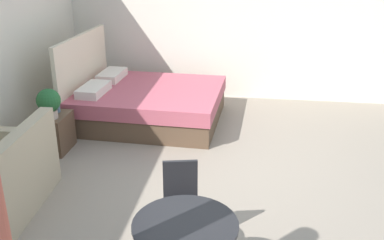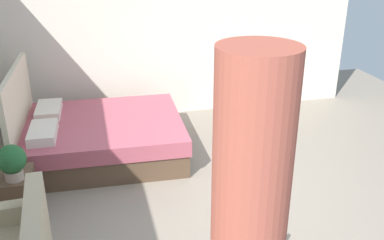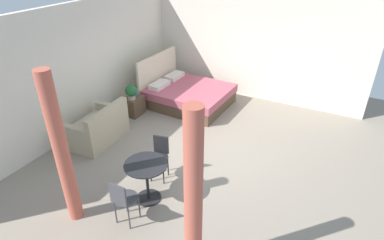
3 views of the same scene
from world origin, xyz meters
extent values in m
cube|color=gray|center=(0.00, 0.00, -0.01)|extent=(9.07, 8.97, 0.02)
cube|color=silver|center=(3.03, 0.00, 1.43)|extent=(0.12, 5.97, 2.86)
cube|color=brown|center=(1.69, 1.29, 0.15)|extent=(1.78, 2.08, 0.30)
cube|color=#B25160|center=(1.69, 1.29, 0.40)|extent=(1.83, 2.12, 0.21)
cube|color=beige|center=(1.73, 2.33, 0.63)|extent=(1.77, 0.13, 1.27)
cube|color=silver|center=(1.35, 2.03, 0.57)|extent=(0.63, 0.34, 0.12)
cube|color=silver|center=(2.10, 2.00, 0.57)|extent=(0.63, 0.34, 0.12)
cube|color=tan|center=(-0.84, 1.93, 0.66)|extent=(1.30, 0.21, 0.42)
cube|color=brown|center=(0.52, 2.28, 0.24)|extent=(0.49, 0.36, 0.48)
cylinder|color=tan|center=(0.42, 2.26, 0.54)|extent=(0.18, 0.18, 0.11)
sphere|color=#235B2D|center=(0.42, 2.26, 0.72)|extent=(0.29, 0.29, 0.29)
cylinder|color=slate|center=(0.64, 2.30, 0.56)|extent=(0.13, 0.13, 0.16)
cube|color=black|center=(-1.20, 0.34, 0.67)|extent=(0.09, 0.29, 0.37)
camera|label=1|loc=(-4.37, -0.22, 2.52)|focal=41.25mm
camera|label=2|loc=(-3.76, 1.42, 2.79)|focal=40.70mm
camera|label=3|loc=(-5.26, -2.46, 3.95)|focal=29.79mm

